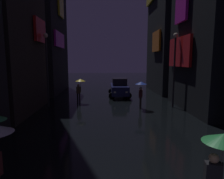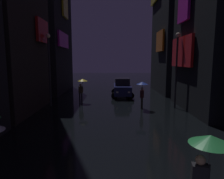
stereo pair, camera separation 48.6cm
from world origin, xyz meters
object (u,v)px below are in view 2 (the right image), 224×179
(pedestrian_foreground_right_blue, at_px, (142,88))
(streetlamp_right_far, at_px, (177,62))
(pedestrian_near_crossing_yellow, at_px, (82,84))
(car_distant, at_px, (122,88))
(streetlamp_left_far, at_px, (49,62))
(pedestrian_foreground_left_green, at_px, (207,155))

(pedestrian_foreground_right_blue, distance_m, streetlamp_right_far, 3.33)
(pedestrian_near_crossing_yellow, bearing_deg, car_distant, 39.00)
(pedestrian_foreground_right_blue, distance_m, streetlamp_left_far, 7.64)
(pedestrian_foreground_left_green, relative_size, car_distant, 0.51)
(pedestrian_near_crossing_yellow, distance_m, car_distant, 4.86)
(car_distant, relative_size, streetlamp_left_far, 0.72)
(pedestrian_foreground_left_green, bearing_deg, car_distant, 93.02)
(car_distant, height_order, streetlamp_left_far, streetlamp_left_far)
(pedestrian_foreground_right_blue, bearing_deg, car_distant, 102.52)
(car_distant, bearing_deg, pedestrian_foreground_left_green, -86.98)
(car_distant, height_order, streetlamp_right_far, streetlamp_right_far)
(streetlamp_left_far, bearing_deg, pedestrian_near_crossing_yellow, 30.88)
(car_distant, distance_m, streetlamp_left_far, 8.02)
(pedestrian_foreground_right_blue, xyz_separation_m, pedestrian_near_crossing_yellow, (-4.94, 2.42, 0.00))
(pedestrian_foreground_right_blue, bearing_deg, pedestrian_foreground_left_green, -91.76)
(car_distant, bearing_deg, streetlamp_left_far, -143.97)
(streetlamp_right_far, height_order, streetlamp_left_far, streetlamp_left_far)
(pedestrian_foreground_left_green, xyz_separation_m, streetlamp_left_far, (-6.98, 12.03, 1.94))
(pedestrian_foreground_right_blue, xyz_separation_m, streetlamp_left_far, (-7.32, 1.00, 1.94))
(pedestrian_near_crossing_yellow, relative_size, streetlamp_left_far, 0.36)
(pedestrian_near_crossing_yellow, relative_size, streetlamp_right_far, 0.37)
(pedestrian_foreground_left_green, bearing_deg, streetlamp_right_far, 75.17)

